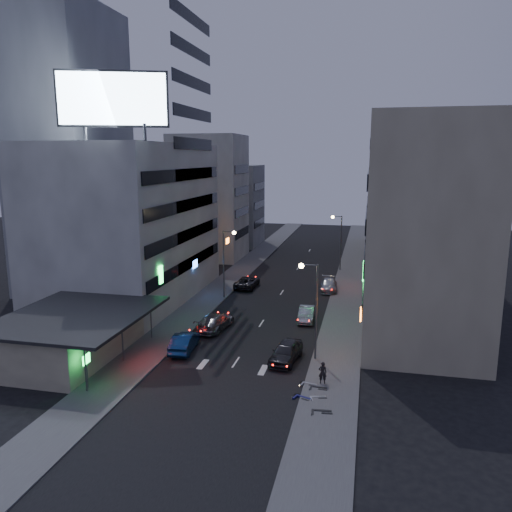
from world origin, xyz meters
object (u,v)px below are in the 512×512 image
(parked_car_left, at_px, (247,282))
(scooter_black_a, at_px, (332,402))
(road_car_silver, at_px, (215,322))
(scooter_silver_a, at_px, (326,389))
(scooter_black_b, at_px, (328,380))
(parked_car_right_near, at_px, (286,352))
(parked_car_right_mid, at_px, (306,314))
(scooter_blue, at_px, (312,392))
(parked_car_right_far, at_px, (329,285))
(road_car_blue, at_px, (184,342))
(scooter_silver_b, at_px, (318,378))
(person, at_px, (323,373))

(parked_car_left, relative_size, scooter_black_a, 2.69)
(road_car_silver, bearing_deg, parked_car_left, -79.90)
(scooter_silver_a, relative_size, scooter_black_b, 0.92)
(parked_car_right_near, distance_m, scooter_black_a, 8.72)
(road_car_silver, bearing_deg, parked_car_right_mid, -143.61)
(parked_car_left, bearing_deg, parked_car_right_mid, 129.39)
(scooter_blue, bearing_deg, road_car_silver, 63.03)
(parked_car_right_far, distance_m, road_car_silver, 19.46)
(parked_car_right_far, xyz_separation_m, scooter_black_a, (2.72, -30.56, -0.00))
(road_car_silver, relative_size, scooter_blue, 3.22)
(parked_car_right_near, relative_size, scooter_black_b, 2.64)
(parked_car_right_near, height_order, parked_car_right_far, parked_car_right_near)
(parked_car_right_mid, bearing_deg, scooter_black_b, -79.79)
(road_car_silver, height_order, scooter_black_b, road_car_silver)
(parked_car_right_mid, bearing_deg, road_car_silver, -153.75)
(road_car_silver, height_order, scooter_black_a, road_car_silver)
(road_car_blue, height_order, scooter_black_a, road_car_blue)
(scooter_silver_b, bearing_deg, scooter_blue, -173.41)
(parked_car_left, relative_size, parked_car_right_far, 1.06)
(scooter_black_a, distance_m, scooter_silver_b, 3.91)
(scooter_black_a, relative_size, scooter_silver_b, 1.18)
(parked_car_right_mid, height_order, scooter_silver_b, parked_car_right_mid)
(scooter_blue, bearing_deg, road_car_blue, 82.63)
(person, height_order, scooter_black_b, person)
(parked_car_right_near, distance_m, road_car_silver, 10.07)
(road_car_blue, xyz_separation_m, scooter_black_b, (12.77, -4.63, -0.11))
(parked_car_right_mid, xyz_separation_m, scooter_black_a, (4.00, -18.28, 0.02))
(parked_car_left, distance_m, scooter_silver_a, 30.40)
(parked_car_right_near, relative_size, scooter_silver_b, 2.86)
(person, relative_size, scooter_blue, 0.97)
(parked_car_right_near, distance_m, scooter_silver_b, 4.92)
(parked_car_right_mid, relative_size, scooter_black_a, 2.17)
(road_car_blue, bearing_deg, parked_car_right_mid, -137.40)
(person, bearing_deg, scooter_black_b, 113.50)
(scooter_silver_a, height_order, scooter_black_b, scooter_black_b)
(road_car_silver, height_order, scooter_silver_b, road_car_silver)
(road_car_blue, relative_size, scooter_silver_b, 2.84)
(parked_car_right_near, distance_m, person, 4.93)
(road_car_blue, height_order, scooter_blue, road_car_blue)
(parked_car_left, height_order, scooter_silver_a, parked_car_left)
(parked_car_left, height_order, road_car_blue, road_car_blue)
(parked_car_left, xyz_separation_m, road_car_blue, (-0.22, -21.82, 0.05))
(road_car_silver, relative_size, scooter_silver_a, 3.29)
(parked_car_left, bearing_deg, scooter_black_b, 116.24)
(scooter_blue, height_order, scooter_silver_b, scooter_blue)
(road_car_silver, relative_size, scooter_black_a, 2.78)
(road_car_silver, xyz_separation_m, scooter_blue, (10.85, -12.31, -0.16))
(scooter_black_b, relative_size, scooter_silver_b, 1.08)
(road_car_blue, relative_size, road_car_silver, 0.87)
(parked_car_right_near, distance_m, parked_car_right_mid, 10.73)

